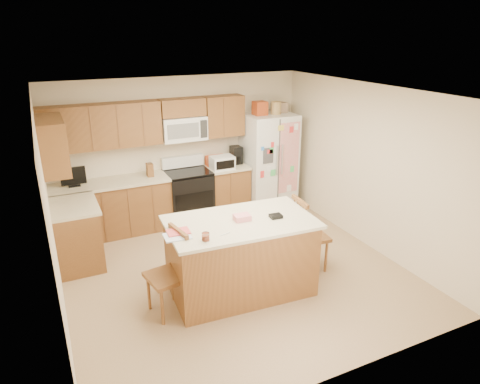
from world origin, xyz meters
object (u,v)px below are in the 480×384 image
refrigerator (268,161)px  island (241,256)px  stove (189,195)px  windsor_chair_left (169,275)px  windsor_chair_back (221,239)px  windsor_chair_right (308,236)px

refrigerator → island: size_ratio=1.04×
stove → windsor_chair_left: stove is taller
stove → windsor_chair_back: (-0.14, -1.79, -0.01)m
refrigerator → island: bearing=-125.7°
windsor_chair_left → windsor_chair_back: size_ratio=1.09×
island → windsor_chair_back: bearing=91.3°
refrigerator → windsor_chair_back: bearing=-134.7°
windsor_chair_left → refrigerator: bearing=42.1°
island → windsor_chair_right: size_ratio=1.81×
refrigerator → windsor_chair_back: refrigerator is taller
island → windsor_chair_back: 0.63m
refrigerator → island: refrigerator is taller
windsor_chair_left → windsor_chair_right: size_ratio=0.99×
refrigerator → windsor_chair_right: 2.36m
stove → refrigerator: bearing=-2.3°
windsor_chair_left → windsor_chair_back: windsor_chair_left is taller
stove → refrigerator: 1.63m
refrigerator → windsor_chair_back: size_ratio=2.10×
refrigerator → windsor_chair_back: 2.47m
windsor_chair_right → windsor_chair_left: bearing=-175.8°
windsor_chair_back → windsor_chair_right: windsor_chair_right is taller
windsor_chair_left → windsor_chair_back: (0.95, 0.67, -0.04)m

